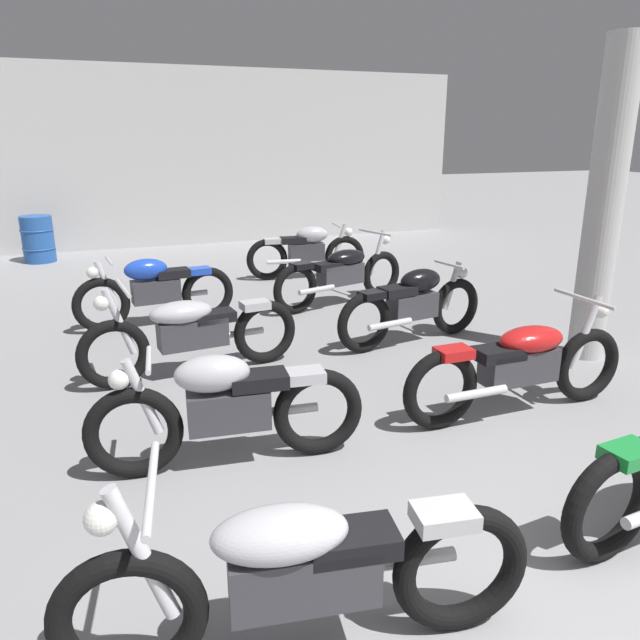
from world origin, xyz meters
The scene contains 11 objects.
back_wall centered at (0.00, 12.03, 1.80)m, with size 12.50×0.24×3.60m, color #BCBAB7.
support_pillar centered at (2.84, 3.50, 1.60)m, with size 0.36×0.36×3.20m, color #BCBAB7.
motorcycle_left_row_0 centered at (-1.32, 0.91, 0.45)m, with size 2.16×0.68×0.97m.
motorcycle_left_row_1 centered at (-1.25, 2.67, 0.46)m, with size 1.97×0.48×0.88m.
motorcycle_left_row_2 centered at (-1.19, 4.47, 0.45)m, with size 2.17×0.68×0.97m.
motorcycle_left_row_3 centered at (-1.32, 6.29, 0.46)m, with size 1.97×0.51×0.88m.
motorcycle_right_row_1 centered at (1.23, 2.61, 0.45)m, with size 2.17×0.68×0.97m.
motorcycle_right_row_2 centered at (1.31, 4.55, 0.46)m, with size 1.96×0.58×0.88m.
motorcycle_right_row_3 centered at (1.19, 6.32, 0.45)m, with size 2.13×0.85×0.97m.
motorcycle_right_row_4 centered at (1.31, 8.04, 0.46)m, with size 1.97×0.51×0.88m.
oil_drum centered at (-2.87, 11.07, 0.43)m, with size 0.59×0.59×0.85m.
Camera 1 is at (-2.05, -1.19, 2.29)m, focal length 34.06 mm.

